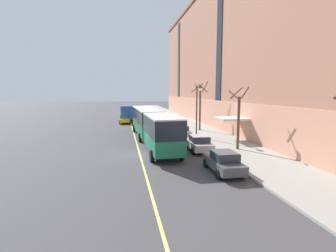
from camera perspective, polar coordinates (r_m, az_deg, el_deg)
name	(u,v)px	position (r m, az deg, el deg)	size (l,w,h in m)	color
ground_plane	(137,155)	(24.19, -6.66, -6.20)	(260.00, 260.00, 0.00)	#424244
sidewalk	(227,144)	(29.28, 12.74, -3.77)	(5.87, 160.00, 0.15)	#9E9B93
apartment_facade	(329,28)	(31.51, 31.64, 17.76)	(15.20, 110.00, 23.83)	#B2755B
city_bus	(151,124)	(29.56, -3.66, 0.47)	(3.53, 20.03, 3.61)	#1E704C
parked_car_silver_0	(199,143)	(25.40, 6.73, -3.73)	(2.08, 4.46, 1.56)	#B7B7BC
parked_car_silver_1	(181,131)	(32.82, 2.76, -1.13)	(2.11, 4.35, 1.56)	#B7B7BC
parked_car_darkgray_2	(223,162)	(19.07, 11.99, -7.64)	(1.94, 4.41, 1.56)	#4C4C51
parked_car_champagne_3	(166,122)	(42.91, -0.48, 0.92)	(1.91, 4.25, 1.56)	#BCAD89
parked_car_silver_4	(159,118)	(49.71, -1.90, 1.82)	(2.00, 4.59, 1.56)	#B7B7BC
box_truck	(126,113)	(49.74, -9.04, 2.86)	(2.45, 6.65, 3.12)	#285199
taxi_cab	(125,119)	(48.04, -9.40, 1.52)	(2.00, 4.47, 1.56)	yellow
street_tree_mid_block	(238,118)	(26.17, 15.07, 1.63)	(1.66, 1.62, 6.03)	brown
street_tree_far_uptown	(200,106)	(38.05, 7.00, 4.43)	(2.11, 2.12, 6.99)	brown
street_lamp	(197,106)	(31.50, 6.40, 4.38)	(0.36, 1.48, 6.22)	#2D2D30
lane_centerline	(138,148)	(27.12, -6.58, -4.69)	(0.16, 140.00, 0.01)	#E0D66B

